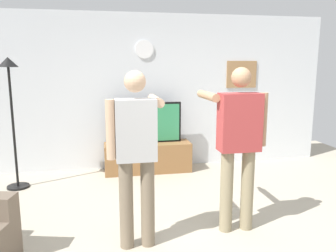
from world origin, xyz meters
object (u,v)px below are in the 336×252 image
Objects in this scene: framed_picture at (241,74)px; floor_lamp at (11,96)px; television at (147,123)px; person_standing_nearer_lamp at (136,150)px; tv_stand at (148,157)px; person_standing_nearer_couch at (238,139)px; wall_clock at (144,49)px.

floor_lamp is at bearing -169.51° from framed_picture.
person_standing_nearer_lamp is (-0.43, -2.45, 0.16)m from television.
tv_stand is 2.50m from person_standing_nearer_couch.
person_standing_nearer_lamp is at bearing -99.85° from television.
floor_lamp is (-2.03, -0.46, 0.54)m from television.
television is 2.06× the size of framed_picture.
floor_lamp is at bearing -160.94° from wall_clock.
framed_picture is 0.32× the size of person_standing_nearer_lamp.
tv_stand is at bearing 79.96° from person_standing_nearer_lamp.
framed_picture reaches higher than tv_stand.
floor_lamp is (-2.03, -0.70, -0.70)m from wall_clock.
television is at bearing 80.15° from person_standing_nearer_lamp.
framed_picture reaches higher than person_standing_nearer_couch.
framed_picture is at bearing 66.95° from person_standing_nearer_couch.
person_standing_nearer_lamp is (1.61, -1.99, -0.37)m from floor_lamp.
person_standing_nearer_couch is (2.73, -1.85, -0.35)m from floor_lamp.
television is 0.66× the size of person_standing_nearer_lamp.
tv_stand is at bearing -90.00° from television.
tv_stand is 2.58× the size of framed_picture.
wall_clock is at bearing 105.25° from person_standing_nearer_couch.
tv_stand is 2.36m from floor_lamp.
person_standing_nearer_lamp is at bearing -100.04° from tv_stand.
floor_lamp is (-2.03, -0.41, 1.13)m from tv_stand.
television is 1.26m from wall_clock.
wall_clock is 2.26m from floor_lamp.
person_standing_nearer_lamp is (-2.21, -2.70, -0.64)m from framed_picture.
wall_clock reaches higher than framed_picture.
floor_lamp is at bearing -167.28° from television.
floor_lamp is (-3.82, -0.71, -0.27)m from framed_picture.
person_standing_nearer_lamp is 0.99× the size of person_standing_nearer_couch.
wall_clock is (0.00, 0.24, 1.24)m from television.
wall_clock is at bearing 90.00° from tv_stand.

